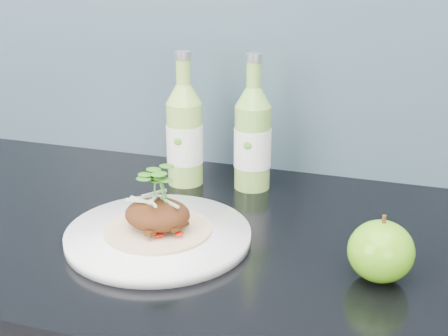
# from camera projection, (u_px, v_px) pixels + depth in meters

# --- Properties ---
(dinner_plate) EXTENTS (0.32, 0.32, 0.02)m
(dinner_plate) POSITION_uv_depth(u_px,v_px,m) (158.00, 236.00, 0.90)
(dinner_plate) COLOR white
(dinner_plate) RESTS_ON kitchen_counter
(pork_taco) EXTENTS (0.15, 0.15, 0.10)m
(pork_taco) POSITION_uv_depth(u_px,v_px,m) (157.00, 213.00, 0.88)
(pork_taco) COLOR tan
(pork_taco) RESTS_ON dinner_plate
(green_apple) EXTENTS (0.11, 0.11, 0.09)m
(green_apple) POSITION_uv_depth(u_px,v_px,m) (381.00, 251.00, 0.79)
(green_apple) COLOR #409410
(green_apple) RESTS_ON kitchen_counter
(cider_bottle_left) EXTENTS (0.06, 0.07, 0.23)m
(cider_bottle_left) POSITION_uv_depth(u_px,v_px,m) (185.00, 135.00, 1.08)
(cider_bottle_left) COLOR #91C150
(cider_bottle_left) RESTS_ON kitchen_counter
(cider_bottle_right) EXTENTS (0.07, 0.07, 0.23)m
(cider_bottle_right) POSITION_uv_depth(u_px,v_px,m) (253.00, 139.00, 1.06)
(cider_bottle_right) COLOR #81B44B
(cider_bottle_right) RESTS_ON kitchen_counter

